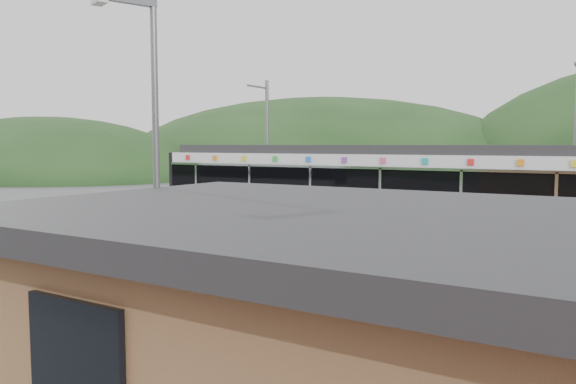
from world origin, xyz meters
The scene contains 9 objects.
ground centered at (0.00, 0.00, 0.00)m, with size 120.00×120.00×0.00m, color #4C4C4F.
hills centered at (6.19, 5.29, 0.00)m, with size 146.00×149.00×26.00m.
platform centered at (0.00, 3.30, 0.15)m, with size 26.00×3.20×0.30m, color #9E9E99.
yellow_line centered at (0.00, 2.00, 0.30)m, with size 26.00×0.10×0.01m, color yellow.
train centered at (0.33, 6.00, 2.06)m, with size 20.44×3.01×3.74m.
catenary_mast_west centered at (-7.00, 8.56, 3.65)m, with size 0.18×1.80×7.00m.
catenary_mast_east centered at (7.00, 8.56, 3.65)m, with size 0.18×1.80×7.00m.
station_shelter centered at (6.00, -9.01, 1.55)m, with size 9.20×6.20×3.00m.
lamp_post centered at (1.47, -7.91, 3.79)m, with size 0.50×1.16×6.37m.
Camera 1 is at (8.81, -15.20, 3.78)m, focal length 35.00 mm.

